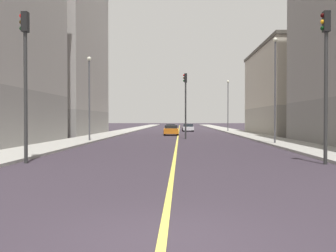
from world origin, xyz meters
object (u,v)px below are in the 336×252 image
at_px(street_lamp_right_near, 89,90).
at_px(car_orange, 171,130).
at_px(building_right_midblock, 50,51).
at_px(street_lamp_left_far, 228,101).
at_px(traffic_light_right_near, 25,67).
at_px(traffic_light_median_far, 185,97).
at_px(building_left_mid, 302,91).
at_px(traffic_light_left_near, 326,67).
at_px(car_white, 188,128).
at_px(street_lamp_left_near, 275,80).
at_px(car_maroon, 171,127).

xyz_separation_m(street_lamp_right_near, car_orange, (6.78, 15.00, -3.93)).
distance_m(building_right_midblock, street_lamp_left_far, 27.28).
xyz_separation_m(traffic_light_right_near, traffic_light_median_far, (7.48, 21.92, -0.10)).
bearing_deg(traffic_light_right_near, building_left_mid, 56.35).
bearing_deg(building_left_mid, car_orange, -168.91).
xyz_separation_m(traffic_light_left_near, traffic_light_right_near, (-13.34, 0.00, 0.05)).
height_order(building_right_midblock, car_orange, building_right_midblock).
bearing_deg(car_white, street_lamp_left_near, -79.77).
distance_m(building_left_mid, traffic_light_median_far, 20.29).
height_order(building_left_mid, traffic_light_right_near, building_left_mid).
distance_m(building_right_midblock, traffic_light_right_near, 33.91).
relative_size(building_left_mid, traffic_light_median_far, 3.14).
height_order(traffic_light_left_near, street_lamp_right_near, street_lamp_right_near).
height_order(building_left_mid, car_maroon, building_left_mid).
xyz_separation_m(street_lamp_left_far, car_white, (-6.15, 4.13, -4.25)).
xyz_separation_m(building_left_mid, street_lamp_left_far, (-8.77, 8.41, -0.89)).
bearing_deg(car_orange, building_right_midblock, 178.21).
bearing_deg(car_maroon, street_lamp_left_near, -75.99).
bearing_deg(car_maroon, traffic_light_left_near, -80.77).
bearing_deg(traffic_light_left_near, car_white, 96.20).
distance_m(building_left_mid, traffic_light_left_near, 36.13).
relative_size(street_lamp_left_near, street_lamp_right_near, 1.12).
xyz_separation_m(traffic_light_right_near, car_orange, (5.79, 31.35, -3.71)).
xyz_separation_m(traffic_light_right_near, street_lamp_left_far, (14.36, 43.16, 0.53)).
height_order(traffic_light_right_near, street_lamp_left_far, street_lamp_left_far).
relative_size(traffic_light_right_near, car_orange, 1.54).
xyz_separation_m(street_lamp_left_near, car_maroon, (-9.06, 36.28, -4.44)).
bearing_deg(traffic_light_left_near, traffic_light_median_far, 104.96).
xyz_separation_m(building_right_midblock, street_lamp_left_far, (24.11, 11.32, -5.86)).
distance_m(building_left_mid, car_maroon, 23.71).
bearing_deg(building_left_mid, traffic_light_left_near, -105.73).
bearing_deg(street_lamp_left_far, car_orange, -125.96).
bearing_deg(car_orange, car_maroon, 91.55).
bearing_deg(traffic_light_right_near, traffic_light_median_far, 71.15).
bearing_deg(street_lamp_left_far, street_lamp_right_near, -119.79).
xyz_separation_m(traffic_light_median_far, street_lamp_left_far, (6.88, 21.23, 0.63)).
relative_size(building_left_mid, street_lamp_right_near, 2.85).
relative_size(building_left_mid, building_right_midblock, 0.97).
distance_m(traffic_light_median_far, street_lamp_left_near, 11.12).
bearing_deg(car_white, street_lamp_left_far, -33.87).
bearing_deg(street_lamp_left_near, car_maroon, 104.01).
bearing_deg(traffic_light_median_far, car_white, 88.36).
bearing_deg(street_lamp_left_near, traffic_light_median_far, 128.31).
distance_m(traffic_light_right_near, street_lamp_left_near, 19.53).
relative_size(street_lamp_right_near, car_white, 1.65).
bearing_deg(traffic_light_median_far, car_orange, 100.16).
relative_size(traffic_light_left_near, street_lamp_right_near, 0.92).
relative_size(traffic_light_median_far, street_lamp_left_far, 0.84).
xyz_separation_m(street_lamp_left_near, car_white, (-6.15, 34.06, -4.42)).
bearing_deg(building_right_midblock, traffic_light_left_near, -54.04).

